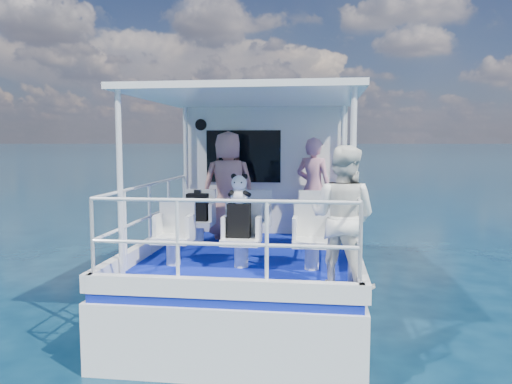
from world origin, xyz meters
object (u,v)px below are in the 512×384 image
at_px(backpack_center, 239,220).
at_px(panda, 239,189).
at_px(passenger_stbd_aft, 343,217).
at_px(passenger_port_fwd, 228,185).

xyz_separation_m(backpack_center, panda, (0.01, -0.02, 0.41)).
bearing_deg(passenger_stbd_aft, backpack_center, -7.54).
height_order(passenger_stbd_aft, panda, passenger_stbd_aft).
distance_m(passenger_port_fwd, passenger_stbd_aft, 3.19).
xyz_separation_m(passenger_port_fwd, passenger_stbd_aft, (1.77, -2.65, -0.11)).
distance_m(passenger_port_fwd, panda, 1.97).
bearing_deg(passenger_stbd_aft, panda, -7.06).
bearing_deg(passenger_port_fwd, panda, 87.25).
bearing_deg(backpack_center, passenger_port_fwd, 104.74).
height_order(backpack_center, panda, panda).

